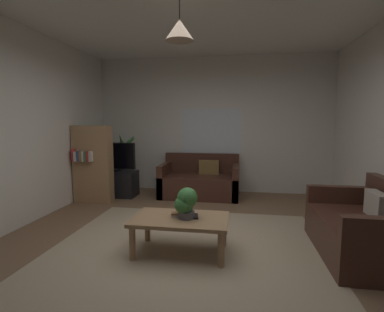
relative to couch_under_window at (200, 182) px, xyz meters
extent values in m
cube|color=brown|center=(0.18, -2.41, -0.28)|extent=(4.83, 5.78, 0.02)
cube|color=tan|center=(0.18, -2.61, -0.27)|extent=(3.14, 3.18, 0.01)
cube|color=silver|center=(0.18, 0.51, 1.13)|extent=(4.95, 0.06, 2.81)
cube|color=white|center=(0.17, 0.48, 0.99)|extent=(1.24, 0.01, 0.96)
cube|color=#47281E|center=(0.00, -0.04, -0.06)|extent=(1.52, 0.85, 0.42)
cube|color=#47281E|center=(0.00, 0.32, 0.35)|extent=(1.52, 0.12, 0.40)
cube|color=#47281E|center=(-0.71, -0.04, 0.05)|extent=(0.12, 0.85, 0.64)
cube|color=#47281E|center=(0.70, -0.04, 0.05)|extent=(0.12, 0.85, 0.64)
cube|color=brown|center=(0.16, 0.14, 0.29)|extent=(0.41, 0.14, 0.28)
cube|color=#47281E|center=(2.07, -2.30, -0.06)|extent=(0.85, 1.39, 0.42)
cube|color=#47281E|center=(2.07, -1.67, 0.05)|extent=(0.85, 0.12, 0.64)
cube|color=#B7AD9E|center=(2.26, -2.22, 0.29)|extent=(0.13, 0.40, 0.28)
cube|color=#A87F56|center=(0.12, -2.54, 0.12)|extent=(1.06, 0.63, 0.04)
cylinder|color=#A87F56|center=(-0.35, -2.80, -0.09)|extent=(0.07, 0.07, 0.37)
cylinder|color=#A87F56|center=(0.59, -2.80, -0.09)|extent=(0.07, 0.07, 0.37)
cylinder|color=#A87F56|center=(-0.35, -2.29, -0.09)|extent=(0.07, 0.07, 0.37)
cylinder|color=#A87F56|center=(0.59, -2.29, -0.09)|extent=(0.07, 0.07, 0.37)
cube|color=beige|center=(0.08, -2.51, 0.15)|extent=(0.12, 0.10, 0.03)
cube|color=#99663F|center=(0.08, -2.51, 0.17)|extent=(0.15, 0.11, 0.02)
cube|color=black|center=(0.29, -2.51, 0.15)|extent=(0.08, 0.17, 0.02)
cylinder|color=#4C4C51|center=(0.19, -2.55, 0.18)|extent=(0.18, 0.18, 0.08)
sphere|color=#3D7F3D|center=(0.16, -2.56, 0.29)|extent=(0.21, 0.21, 0.21)
sphere|color=#3D7F3D|center=(0.20, -2.54, 0.36)|extent=(0.23, 0.23, 0.23)
cube|color=black|center=(-1.69, -0.27, -0.02)|extent=(0.90, 0.44, 0.50)
cube|color=black|center=(-1.69, -0.29, 0.53)|extent=(0.91, 0.05, 0.51)
cube|color=black|center=(-1.69, -0.31, 0.53)|extent=(0.87, 0.00, 0.47)
cube|color=black|center=(-1.69, -0.29, 0.25)|extent=(0.24, 0.16, 0.04)
cylinder|color=#B77051|center=(-1.71, 0.25, -0.12)|extent=(0.32, 0.32, 0.30)
cylinder|color=brown|center=(-1.71, 0.25, 0.33)|extent=(0.05, 0.05, 0.62)
cone|color=#3D7F3D|center=(-1.55, 0.25, 0.75)|extent=(0.37, 0.11, 0.30)
cone|color=#3D7F3D|center=(-1.59, 0.41, 0.79)|extent=(0.32, 0.40, 0.41)
cone|color=#3D7F3D|center=(-1.78, 0.46, 0.73)|extent=(0.21, 0.48, 0.31)
cone|color=#3D7F3D|center=(-1.95, 0.27, 0.72)|extent=(0.52, 0.15, 0.26)
cone|color=#3D7F3D|center=(-1.84, 0.08, 0.75)|extent=(0.31, 0.43, 0.36)
cone|color=#3D7F3D|center=(-1.64, 0.04, 0.79)|extent=(0.22, 0.50, 0.42)
cube|color=#A87F56|center=(-1.87, -0.74, 0.43)|extent=(0.70, 0.22, 1.40)
cube|color=#B22D2D|center=(-2.15, -0.86, 0.61)|extent=(0.04, 0.16, 0.22)
cube|color=beige|center=(-2.10, -0.86, 0.58)|extent=(0.05, 0.16, 0.17)
cube|color=#2D4C8C|center=(-2.05, -0.86, 0.59)|extent=(0.04, 0.16, 0.18)
cube|color=#99663F|center=(-2.00, -0.86, 0.59)|extent=(0.05, 0.16, 0.18)
cube|color=beige|center=(-1.96, -0.86, 0.59)|extent=(0.03, 0.16, 0.18)
cube|color=#387247|center=(-1.91, -0.86, 0.59)|extent=(0.04, 0.16, 0.18)
cube|color=#B22D2D|center=(-1.87, -0.86, 0.59)|extent=(0.05, 0.16, 0.19)
cube|color=beige|center=(-1.82, -0.86, 0.59)|extent=(0.04, 0.16, 0.18)
cylinder|color=black|center=(0.12, -2.54, 2.39)|extent=(0.01, 0.01, 0.29)
cone|color=tan|center=(0.12, -2.54, 2.14)|extent=(0.30, 0.30, 0.21)
camera|label=1|loc=(0.75, -5.62, 1.20)|focal=27.26mm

